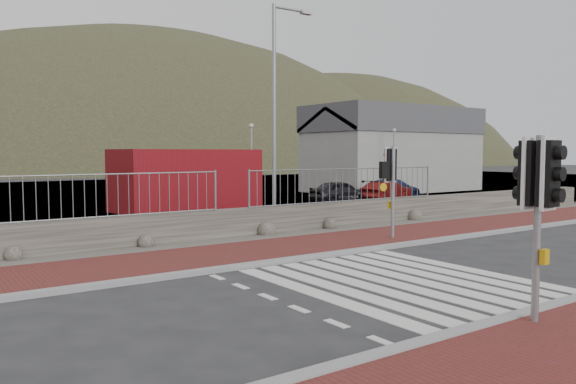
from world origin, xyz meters
TOP-DOWN VIEW (x-y plane):
  - ground at (0.00, 0.00)m, footprint 220.00×220.00m
  - sidewalk_far at (0.00, 4.50)m, footprint 40.00×3.00m
  - kerb_near at (0.00, -3.00)m, footprint 40.00×0.25m
  - kerb_far at (0.00, 3.00)m, footprint 40.00×0.25m
  - zebra_crossing at (-0.00, 0.00)m, footprint 4.62×5.60m
  - gravel_strip at (0.00, 6.50)m, footprint 40.00×1.50m
  - stone_wall at (0.00, 7.30)m, footprint 40.00×0.60m
  - railing at (0.00, 7.15)m, footprint 18.07×0.07m
  - quay at (0.00, 27.90)m, footprint 120.00×40.00m
  - harbor_building at (20.00, 19.90)m, footprint 12.20×6.20m
  - hills_backdrop at (6.74, 87.90)m, footprint 254.00×90.00m
  - traffic_signal_near at (-0.56, -3.35)m, footprint 0.44×0.28m
  - traffic_signal_far at (3.76, 3.98)m, footprint 0.70×0.30m
  - streetlight at (2.32, 8.10)m, footprint 1.64×0.22m
  - shipping_container at (2.65, 16.20)m, footprint 7.06×3.56m
  - car_a at (10.91, 14.82)m, footprint 3.59×1.72m
  - car_b at (13.49, 13.95)m, footprint 3.54×1.80m
  - car_c at (14.67, 14.67)m, footprint 4.33×2.42m

SIDE VIEW (x-z plane):
  - hills_backdrop at x=6.74m, z-range -73.05..26.95m
  - ground at x=0.00m, z-range 0.00..0.00m
  - quay at x=0.00m, z-range -0.25..0.25m
  - zebra_crossing at x=0.00m, z-range 0.00..0.01m
  - gravel_strip at x=0.00m, z-range 0.00..0.06m
  - sidewalk_far at x=0.00m, z-range 0.00..0.08m
  - kerb_near at x=0.00m, z-range -0.01..0.11m
  - kerb_far at x=0.00m, z-range -0.01..0.11m
  - stone_wall at x=0.00m, z-range 0.00..0.90m
  - car_b at x=13.49m, z-range 0.00..1.11m
  - car_c at x=14.67m, z-range 0.00..1.18m
  - car_a at x=10.91m, z-range 0.00..1.18m
  - shipping_container at x=2.65m, z-range 0.00..2.83m
  - railing at x=0.00m, z-range 1.21..2.43m
  - traffic_signal_far at x=3.76m, z-range 0.64..3.53m
  - traffic_signal_near at x=-0.56m, z-range 0.65..3.60m
  - harbor_building at x=20.00m, z-range 0.03..5.83m
  - streetlight at x=2.32m, z-range 0.49..8.23m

